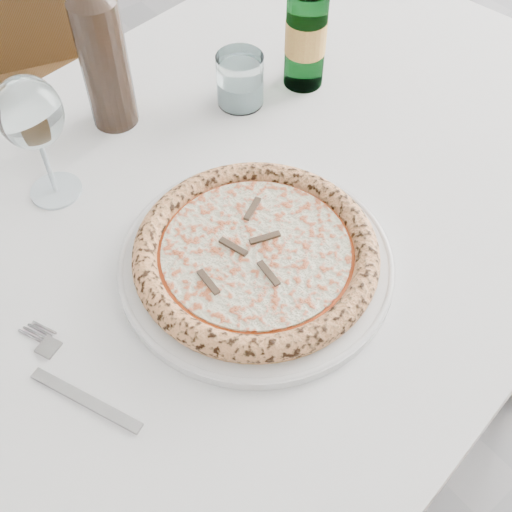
# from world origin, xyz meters

# --- Properties ---
(floor) EXTENTS (5.00, 6.00, 0.02)m
(floor) POSITION_xyz_m (0.00, 0.00, -0.01)
(floor) COLOR slate
(floor) RESTS_ON ground
(dining_table) EXTENTS (1.54, 1.04, 0.76)m
(dining_table) POSITION_xyz_m (-0.17, 0.14, 0.67)
(dining_table) COLOR brown
(dining_table) RESTS_ON floor
(chair_far) EXTENTS (0.54, 0.54, 0.93)m
(chair_far) POSITION_xyz_m (-0.14, 0.95, 0.53)
(chair_far) COLOR brown
(chair_far) RESTS_ON floor
(plate) EXTENTS (0.35, 0.35, 0.02)m
(plate) POSITION_xyz_m (-0.17, 0.04, 0.76)
(plate) COLOR silver
(plate) RESTS_ON dining_table
(pizza) EXTENTS (0.31, 0.31, 0.03)m
(pizza) POSITION_xyz_m (-0.17, 0.04, 0.78)
(pizza) COLOR tan
(pizza) RESTS_ON plate
(fork) EXTENTS (0.07, 0.20, 0.00)m
(fork) POSITION_xyz_m (-0.43, 0.04, 0.76)
(fork) COLOR slate
(fork) RESTS_ON dining_table
(wine_glass) EXTENTS (0.08, 0.08, 0.19)m
(wine_glass) POSITION_xyz_m (-0.30, 0.32, 0.89)
(wine_glass) COLOR silver
(wine_glass) RESTS_ON dining_table
(tumbler) EXTENTS (0.07, 0.07, 0.08)m
(tumbler) POSITION_xyz_m (0.02, 0.31, 0.79)
(tumbler) COLOR white
(tumbler) RESTS_ON dining_table
(beer_bottle) EXTENTS (0.06, 0.06, 0.25)m
(beer_bottle) POSITION_xyz_m (0.13, 0.29, 0.85)
(beer_bottle) COLOR #306F3E
(beer_bottle) RESTS_ON dining_table
(wine_bottle) EXTENTS (0.07, 0.07, 0.28)m
(wine_bottle) POSITION_xyz_m (-0.15, 0.40, 0.88)
(wine_bottle) COLOR black
(wine_bottle) RESTS_ON dining_table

